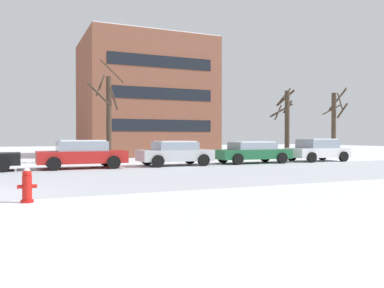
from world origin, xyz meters
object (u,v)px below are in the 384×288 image
(fire_hydrant, at_px, (27,185))
(parked_car_white, at_px, (317,150))
(parked_car_silver, at_px, (175,153))
(parked_car_red, at_px, (82,154))
(parked_car_green, at_px, (252,152))

(fire_hydrant, bearing_deg, parked_car_white, 29.74)
(parked_car_white, bearing_deg, fire_hydrant, -150.26)
(parked_car_silver, bearing_deg, parked_car_white, 0.06)
(fire_hydrant, distance_m, parked_car_white, 19.97)
(fire_hydrant, distance_m, parked_car_red, 10.34)
(parked_car_red, xyz_separation_m, parked_car_green, (9.78, -0.11, -0.04))
(parked_car_red, distance_m, parked_car_white, 14.68)
(parked_car_silver, distance_m, parked_car_green, 4.89)
(parked_car_red, height_order, parked_car_silver, parked_car_red)
(fire_hydrant, height_order, parked_car_silver, parked_car_silver)
(parked_car_white, bearing_deg, parked_car_red, 179.67)
(fire_hydrant, relative_size, parked_car_white, 0.21)
(parked_car_silver, height_order, parked_car_green, parked_car_silver)
(parked_car_red, relative_size, parked_car_white, 1.08)
(parked_car_red, height_order, parked_car_green, parked_car_red)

